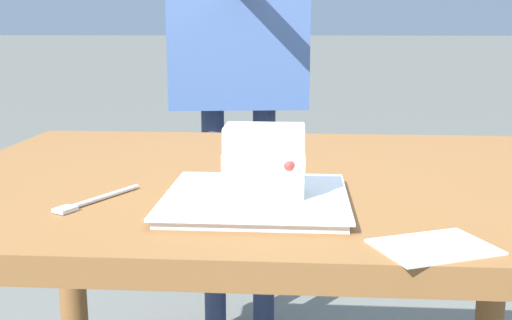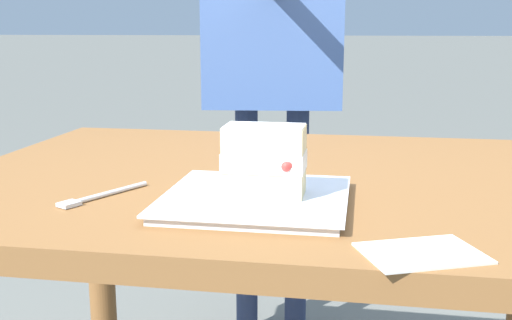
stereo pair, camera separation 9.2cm
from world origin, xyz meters
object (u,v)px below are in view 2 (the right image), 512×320
at_px(dessert_plate, 256,199).
at_px(paper_napkin, 422,253).
at_px(dessert_fork, 99,196).
at_px(patio_table, 281,235).
at_px(cake_slice, 264,160).
at_px(diner_person, 273,25).

relative_size(dessert_plate, paper_napkin, 1.67).
distance_m(dessert_plate, dessert_fork, 0.25).
bearing_deg(dessert_fork, dessert_plate, 2.23).
xyz_separation_m(patio_table, cake_slice, (-0.00, -0.20, 0.19)).
bearing_deg(dessert_plate, dessert_fork, -177.77).
bearing_deg(paper_napkin, patio_table, 119.71).
height_order(dessert_plate, diner_person, diner_person).
distance_m(cake_slice, diner_person, 1.06).
bearing_deg(paper_napkin, dessert_fork, 160.85).
xyz_separation_m(dessert_fork, paper_napkin, (0.48, -0.17, -0.00)).
xyz_separation_m(cake_slice, paper_napkin, (0.22, -0.18, -0.07)).
height_order(patio_table, dessert_fork, dessert_fork).
relative_size(dessert_plate, diner_person, 0.18).
distance_m(patio_table, dessert_plate, 0.24).
relative_size(patio_table, cake_slice, 9.86).
distance_m(patio_table, cake_slice, 0.28).
height_order(cake_slice, diner_person, diner_person).
relative_size(dessert_plate, dessert_fork, 1.73).
bearing_deg(patio_table, cake_slice, -90.19).
bearing_deg(dessert_fork, paper_napkin, -19.15).
relative_size(cake_slice, dessert_fork, 0.76).
bearing_deg(patio_table, dessert_plate, -93.50).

